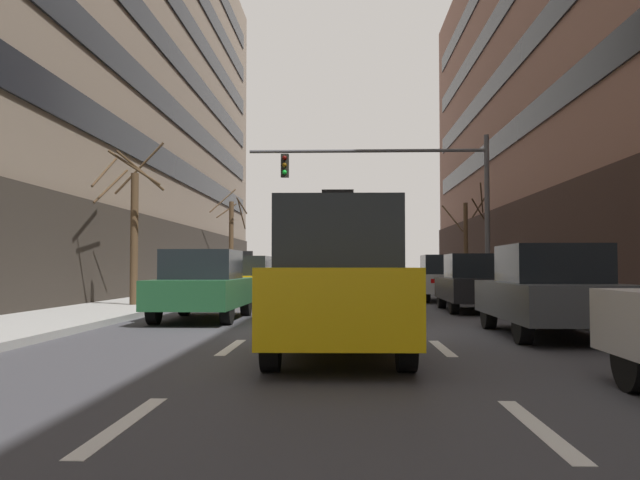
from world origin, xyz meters
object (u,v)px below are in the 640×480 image
taxi_driving_2 (337,274)px  street_tree_1 (467,240)px  car_driving_4 (204,286)px  car_parked_1 (549,291)px  car_parked_2 (475,283)px  street_tree_3 (132,226)px  traffic_signal_0 (411,186)px  taxi_driving_1 (344,276)px  car_parked_3 (445,278)px  taxi_driving_3 (247,280)px  street_tree_0 (231,240)px  taxi_driving_0 (338,280)px

taxi_driving_2 → street_tree_1: size_ratio=0.88×
taxi_driving_2 → car_driving_4: bearing=-177.7°
car_parked_1 → car_driving_4: bearing=154.1°
car_parked_2 → street_tree_3: (-9.87, 0.52, 1.65)m
taxi_driving_2 → traffic_signal_0: 9.20m
taxi_driving_1 → street_tree_3: street_tree_3 is taller
car_parked_1 → car_parked_3: size_ratio=0.97×
car_driving_4 → street_tree_1: (9.24, 16.94, 1.75)m
taxi_driving_3 → street_tree_3: bearing=-127.6°
street_tree_0 → traffic_signal_0: bearing=-54.9°
taxi_driving_1 → car_driving_4: taxi_driving_1 is taller
taxi_driving_3 → traffic_signal_0: traffic_signal_0 is taller
street_tree_0 → street_tree_1: size_ratio=1.08×
taxi_driving_1 → taxi_driving_2: (-0.17, -18.34, 0.29)m
car_parked_2 → traffic_signal_0: bearing=103.9°
taxi_driving_0 → traffic_signal_0: 15.12m
taxi_driving_1 → taxi_driving_3: bearing=-107.1°
car_parked_3 → car_parked_1: bearing=-90.0°
street_tree_3 → taxi_driving_1: bearing=67.1°
taxi_driving_1 → car_parked_3: bearing=-69.1°
car_parked_2 → street_tree_0: bearing=119.6°
taxi_driving_0 → car_parked_1: bearing=36.8°
car_driving_4 → car_parked_3: (6.95, 8.88, 0.02)m
taxi_driving_1 → car_parked_2: taxi_driving_1 is taller
taxi_driving_3 → taxi_driving_0: bearing=-76.5°
taxi_driving_1 → street_tree_0: bearing=161.2°
taxi_driving_2 → car_parked_3: size_ratio=1.00×
street_tree_1 → taxi_driving_1: bearing=165.6°
taxi_driving_0 → car_driving_4: bearing=117.3°
taxi_driving_0 → car_driving_4: (-3.19, 6.19, -0.26)m
taxi_driving_3 → street_tree_3: size_ratio=0.88×
taxi_driving_0 → taxi_driving_3: 14.07m
car_driving_4 → street_tree_0: 20.84m
taxi_driving_1 → street_tree_0: 6.77m
street_tree_0 → street_tree_1: (12.11, -3.62, -0.14)m
car_parked_2 → street_tree_1: (2.29, 13.66, 1.77)m
car_parked_1 → street_tree_1: bearing=83.6°
car_parked_1 → car_parked_2: (-0.00, 6.66, -0.02)m
taxi_driving_3 → car_driving_4: 7.49m
taxi_driving_2 → taxi_driving_3: bearing=113.5°
taxi_driving_0 → car_parked_3: taxi_driving_0 is taller
street_tree_0 → taxi_driving_2: bearing=-73.7°
taxi_driving_0 → car_driving_4: size_ratio=1.01×
taxi_driving_3 → car_parked_1: (7.04, -10.87, 0.01)m
car_parked_2 → car_driving_4: bearing=-154.8°
taxi_driving_1 → car_driving_4: bearing=-100.1°
car_driving_4 → car_parked_2: 7.68m
street_tree_1 → traffic_signal_0: bearing=-112.6°
car_driving_4 → street_tree_0: street_tree_0 is taller
car_parked_3 → street_tree_3: size_ratio=0.91×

